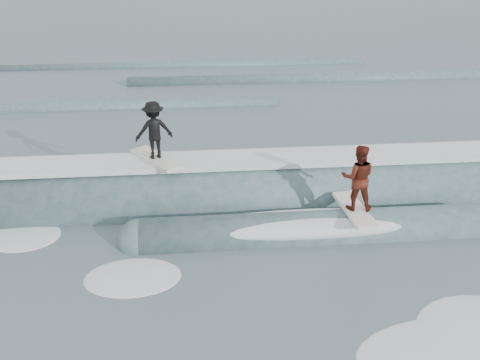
{
  "coord_description": "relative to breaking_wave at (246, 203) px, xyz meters",
  "views": [
    {
      "loc": [
        -1.24,
        -9.9,
        7.27
      ],
      "look_at": [
        0.0,
        3.32,
        1.1
      ],
      "focal_mm": 40.0,
      "sensor_mm": 36.0,
      "label": 1
    }
  ],
  "objects": [
    {
      "name": "ground",
      "position": [
        -0.25,
        -4.01,
        -0.04
      ],
      "size": [
        160.0,
        160.0,
        0.0
      ],
      "primitive_type": "plane",
      "color": "#3F565D",
      "rests_on": "ground"
    },
    {
      "name": "breaking_wave",
      "position": [
        0.0,
        0.0,
        0.0
      ],
      "size": [
        21.43,
        4.07,
        2.58
      ],
      "color": "#325255",
      "rests_on": "ground"
    },
    {
      "name": "surfer_black",
      "position": [
        -2.57,
        0.31,
        2.16
      ],
      "size": [
        1.58,
        1.96,
        1.73
      ],
      "color": "silver",
      "rests_on": "ground"
    },
    {
      "name": "surfer_red",
      "position": [
        2.65,
        -1.89,
        1.47
      ],
      "size": [
        0.97,
        2.04,
        1.86
      ],
      "color": "white",
      "rests_on": "ground"
    },
    {
      "name": "whitewater",
      "position": [
        2.19,
        -5.16,
        -0.04
      ],
      "size": [
        15.45,
        7.41,
        0.1
      ],
      "color": "white",
      "rests_on": "ground"
    },
    {
      "name": "far_swells",
      "position": [
        -0.62,
        13.64,
        -0.04
      ],
      "size": [
        36.76,
        8.65,
        0.8
      ],
      "color": "#325255",
      "rests_on": "ground"
    }
  ]
}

